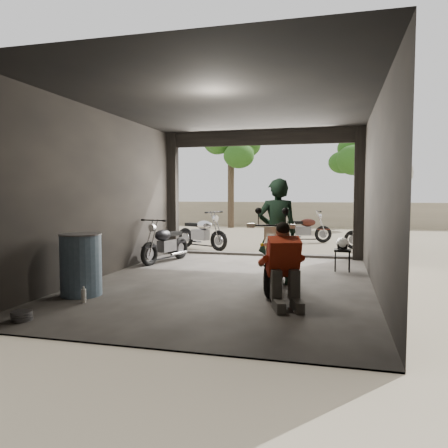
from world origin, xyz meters
The scene contains 16 objects.
ground centered at (0.00, 0.00, 0.00)m, with size 80.00×80.00×0.00m, color #7A6D56.
garage centered at (0.00, 0.55, 1.28)m, with size 7.00×7.13×3.20m.
boundary_wall centered at (0.00, 14.00, 0.60)m, with size 18.00×0.30×1.20m, color gray.
tree_left centered at (-3.00, 12.50, 3.99)m, with size 2.20×2.20×5.60m.
tree_right centered at (2.80, 14.00, 3.56)m, with size 2.20×2.20×5.00m.
main_bike centered at (0.88, -0.31, 0.58)m, with size 0.71×1.74×1.16m, color white, non-canonical shape.
left_bike centered at (-2.00, 1.90, 0.52)m, with size 0.63×1.54×1.04m, color black, non-canonical shape.
outside_bike_a centered at (-1.91, 4.43, 0.56)m, with size 0.68×1.65×1.12m, color black, non-canonical shape.
outside_bike_b centered at (0.85, 6.92, 0.53)m, with size 0.64×1.56×1.06m, color #3F170F, non-canonical shape.
outside_bike_c centered at (2.87, 5.30, 0.52)m, with size 0.63×1.52×1.03m, color black, non-canonical shape.
rider centered at (0.87, 0.01, 0.94)m, with size 0.69×0.45×1.88m, color black.
mechanic centered at (1.19, -1.52, 0.59)m, with size 0.60×0.81×1.17m, color red, non-canonical shape.
stool centered at (2.00, 1.69, 0.39)m, with size 0.33×0.33×0.47m.
helmet centered at (2.00, 1.71, 0.59)m, with size 0.26×0.27×0.25m, color white.
oil_drum centered at (-2.00, -1.59, 0.49)m, with size 0.63×0.63×0.98m, color #455E74.
sign_post centered at (3.16, 3.38, 1.71)m, with size 0.84×0.08×2.52m.
Camera 1 is at (1.88, -7.59, 1.62)m, focal length 35.00 mm.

